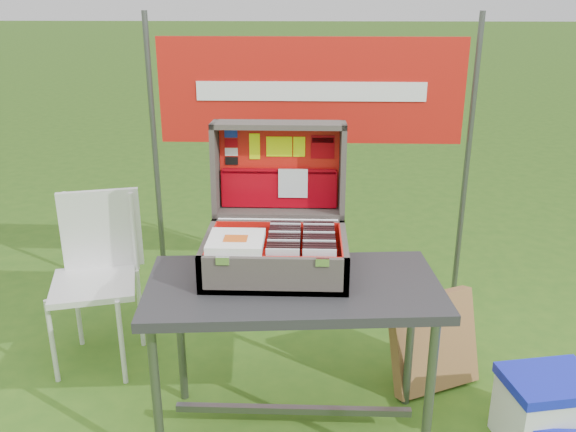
{
  "coord_description": "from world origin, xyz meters",
  "views": [
    {
      "loc": [
        -0.01,
        -2.12,
        1.78
      ],
      "look_at": [
        -0.08,
        0.1,
        0.97
      ],
      "focal_mm": 38.0,
      "sensor_mm": 36.0,
      "label": 1
    }
  ],
  "objects_px": {
    "cooler": "(546,410)",
    "cardboard_box": "(434,342)",
    "chair": "(94,286)",
    "table": "(293,362)",
    "suitcase": "(276,203)"
  },
  "relations": [
    {
      "from": "cooler",
      "to": "cardboard_box",
      "type": "distance_m",
      "value": 0.57
    },
    {
      "from": "chair",
      "to": "cardboard_box",
      "type": "relative_size",
      "value": 1.89
    },
    {
      "from": "table",
      "to": "chair",
      "type": "bearing_deg",
      "value": 148.65
    },
    {
      "from": "suitcase",
      "to": "cardboard_box",
      "type": "xyz_separation_m",
      "value": [
        0.73,
        0.23,
        -0.77
      ]
    },
    {
      "from": "cooler",
      "to": "table",
      "type": "bearing_deg",
      "value": 167.59
    },
    {
      "from": "cooler",
      "to": "cardboard_box",
      "type": "height_order",
      "value": "cardboard_box"
    },
    {
      "from": "table",
      "to": "suitcase",
      "type": "height_order",
      "value": "suitcase"
    },
    {
      "from": "table",
      "to": "chair",
      "type": "xyz_separation_m",
      "value": [
        -0.99,
        0.5,
        0.07
      ]
    },
    {
      "from": "chair",
      "to": "suitcase",
      "type": "bearing_deg",
      "value": -36.17
    },
    {
      "from": "table",
      "to": "chair",
      "type": "height_order",
      "value": "chair"
    },
    {
      "from": "table",
      "to": "cardboard_box",
      "type": "relative_size",
      "value": 2.5
    },
    {
      "from": "suitcase",
      "to": "cooler",
      "type": "distance_m",
      "value": 1.41
    },
    {
      "from": "table",
      "to": "suitcase",
      "type": "bearing_deg",
      "value": 111.84
    },
    {
      "from": "chair",
      "to": "table",
      "type": "bearing_deg",
      "value": -42.05
    },
    {
      "from": "suitcase",
      "to": "table",
      "type": "bearing_deg",
      "value": -63.53
    }
  ]
}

